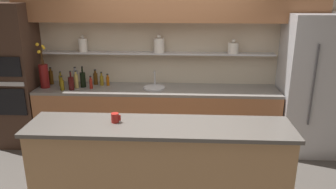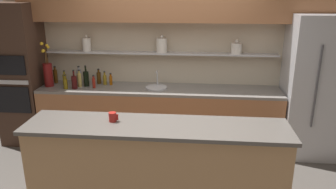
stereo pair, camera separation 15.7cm
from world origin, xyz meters
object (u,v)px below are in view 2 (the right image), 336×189
(bottle_wine_2, at_px, (86,78))
(bottle_wine_8, at_px, (74,82))
(coffee_mug, at_px, (113,117))
(bottle_oil_1, at_px, (65,83))
(bottle_sauce_4, at_px, (94,82))
(bottle_spirit_10, at_px, (56,76))
(bottle_oil_7, at_px, (65,79))
(bottle_oil_11, at_px, (105,79))
(oven_tower, at_px, (21,75))
(bottle_sauce_0, at_px, (111,80))
(bottle_spirit_3, at_px, (99,77))
(sink_fixture, at_px, (156,87))
(bottle_oil_5, at_px, (86,78))
(bottle_spirit_6, at_px, (80,80))
(bottle_spirit_9, at_px, (79,76))
(flower_vase, at_px, (48,73))
(refrigerator, at_px, (319,87))

(bottle_wine_2, relative_size, bottle_wine_8, 1.13)
(coffee_mug, bearing_deg, bottle_oil_1, 127.66)
(bottle_sauce_4, height_order, bottle_spirit_10, bottle_spirit_10)
(bottle_oil_7, xyz_separation_m, bottle_wine_8, (0.22, -0.18, 0.01))
(bottle_oil_11, bearing_deg, oven_tower, -174.30)
(bottle_oil_7, bearing_deg, bottle_sauce_0, 5.42)
(bottle_spirit_3, distance_m, coffee_mug, 1.84)
(sink_fixture, distance_m, bottle_oil_5, 1.14)
(oven_tower, xyz_separation_m, bottle_spirit_6, (0.93, -0.03, -0.04))
(bottle_sauce_0, bearing_deg, bottle_oil_1, -156.23)
(oven_tower, xyz_separation_m, bottle_spirit_3, (1.17, 0.17, -0.06))
(bottle_wine_8, bearing_deg, bottle_spirit_9, 93.84)
(bottle_wine_8, xyz_separation_m, bottle_oil_11, (0.39, 0.25, -0.02))
(bottle_spirit_3, bearing_deg, bottle_sauce_4, -92.23)
(sink_fixture, distance_m, bottle_wine_2, 1.08)
(flower_vase, height_order, bottle_spirit_9, flower_vase)
(bottle_spirit_6, bearing_deg, coffee_mug, -59.29)
(bottle_wine_2, height_order, bottle_oil_7, bottle_wine_2)
(bottle_spirit_3, distance_m, bottle_oil_7, 0.52)
(bottle_sauce_4, xyz_separation_m, bottle_oil_7, (-0.49, 0.11, 0.01))
(flower_vase, xyz_separation_m, bottle_oil_7, (0.21, 0.09, -0.12))
(bottle_oil_1, relative_size, bottle_spirit_9, 0.76)
(bottle_oil_1, xyz_separation_m, bottle_wine_8, (0.13, 0.03, 0.02))
(bottle_spirit_6, bearing_deg, sink_fixture, 1.85)
(bottle_wine_2, bearing_deg, bottle_wine_8, -133.09)
(bottle_spirit_9, bearing_deg, sink_fixture, -5.79)
(bottle_wine_2, distance_m, bottle_wine_8, 0.20)
(oven_tower, bearing_deg, bottle_spirit_6, -1.60)
(bottle_spirit_10, bearing_deg, bottle_oil_5, 2.81)
(refrigerator, xyz_separation_m, flower_vase, (-3.97, 0.00, 0.12))
(bottle_sauce_0, bearing_deg, bottle_spirit_10, 178.17)
(flower_vase, relative_size, coffee_mug, 6.76)
(refrigerator, bearing_deg, bottle_oil_11, 177.02)
(bottle_sauce_4, distance_m, bottle_oil_7, 0.51)
(bottle_spirit_10, bearing_deg, bottle_spirit_3, 2.13)
(bottle_sauce_4, relative_size, bottle_wine_8, 0.68)
(sink_fixture, xyz_separation_m, bottle_spirit_9, (-1.22, 0.12, 0.09))
(bottle_oil_1, bearing_deg, bottle_oil_5, 57.04)
(oven_tower, distance_m, bottle_spirit_9, 0.88)
(bottle_wine_2, relative_size, bottle_spirit_3, 1.36)
(refrigerator, height_order, coffee_mug, refrigerator)
(bottle_spirit_3, bearing_deg, bottle_sauce_0, -14.85)
(bottle_sauce_4, bearing_deg, bottle_oil_5, 129.96)
(bottle_oil_11, bearing_deg, bottle_spirit_3, 157.65)
(bottle_oil_1, distance_m, bottle_oil_7, 0.22)
(sink_fixture, height_order, bottle_oil_7, sink_fixture)
(bottle_sauce_0, distance_m, bottle_wine_2, 0.37)
(bottle_oil_11, bearing_deg, bottle_oil_7, -172.80)
(bottle_oil_1, xyz_separation_m, coffee_mug, (1.07, -1.39, 0.07))
(bottle_spirit_3, bearing_deg, bottle_wine_8, -133.63)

